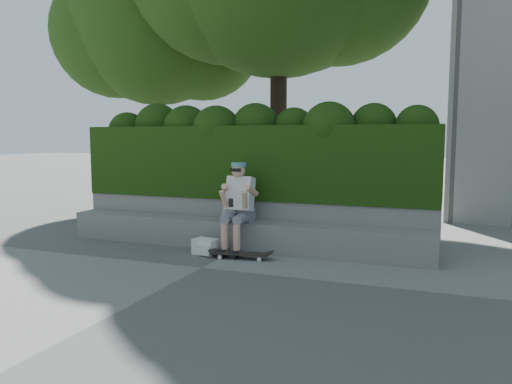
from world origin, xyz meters
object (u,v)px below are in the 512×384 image
at_px(skateboard, 241,254).
at_px(person, 239,204).
at_px(backpack_plaid, 232,209).
at_px(backpack_ground, 206,246).

bearing_deg(skateboard, person, 107.85).
distance_m(person, skateboard, 0.82).
bearing_deg(backpack_plaid, backpack_ground, -128.17).
bearing_deg(backpack_plaid, person, -35.59).
distance_m(skateboard, backpack_plaid, 0.84).
height_order(skateboard, backpack_plaid, backpack_plaid).
xyz_separation_m(backpack_plaid, backpack_ground, (-0.26, -0.41, -0.53)).
xyz_separation_m(person, backpack_plaid, (-0.15, 0.08, -0.10)).
xyz_separation_m(person, backpack_ground, (-0.40, -0.33, -0.64)).
bearing_deg(skateboard, backpack_ground, 163.64).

